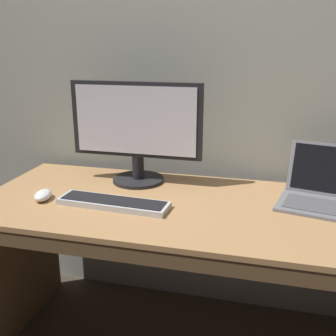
% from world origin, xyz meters
% --- Properties ---
extents(back_wall, '(3.64, 0.04, 2.76)m').
position_xyz_m(back_wall, '(0.00, 0.43, 1.38)').
color(back_wall, '#9EA093').
rests_on(back_wall, ground).
extents(desk, '(1.75, 0.70, 0.70)m').
position_xyz_m(desk, '(0.00, -0.01, 0.47)').
color(desk, '#A87A4C').
rests_on(desk, ground).
extents(laptop_space_gray, '(0.38, 0.36, 0.21)m').
position_xyz_m(laptop_space_gray, '(0.47, 0.14, 0.75)').
color(laptop_space_gray, slate).
rests_on(laptop_space_gray, desk).
extents(external_monitor, '(0.57, 0.23, 0.44)m').
position_xyz_m(external_monitor, '(-0.32, 0.19, 0.94)').
color(external_monitor, black).
rests_on(external_monitor, desk).
extents(wired_keyboard, '(0.44, 0.14, 0.03)m').
position_xyz_m(wired_keyboard, '(-0.32, -0.09, 0.71)').
color(wired_keyboard, '#BCBCC1').
rests_on(wired_keyboard, desk).
extents(computer_mouse, '(0.08, 0.11, 0.04)m').
position_xyz_m(computer_mouse, '(-0.61, -0.10, 0.72)').
color(computer_mouse, white).
rests_on(computer_mouse, desk).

